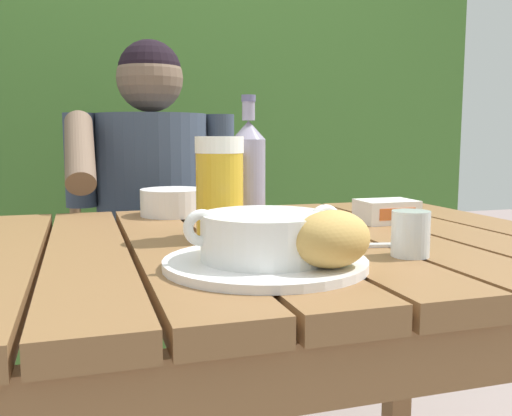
{
  "coord_description": "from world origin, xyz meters",
  "views": [
    {
      "loc": [
        -0.28,
        -0.96,
        0.95
      ],
      "look_at": [
        -0.02,
        -0.12,
        0.84
      ],
      "focal_mm": 39.89,
      "sensor_mm": 36.0,
      "label": 1
    }
  ],
  "objects_px": {
    "chair_near_diner": "(149,277)",
    "beer_bottle": "(249,176)",
    "bread_roll": "(332,239)",
    "water_glass_small": "(411,234)",
    "beer_glass": "(219,188)",
    "soup_bowl": "(265,235)",
    "diner_bowl": "(173,202)",
    "serving_plate": "(265,263)",
    "person_eating": "(154,216)",
    "table_knife": "(335,245)",
    "butter_tub": "(386,211)"
  },
  "relations": [
    {
      "from": "chair_near_diner",
      "to": "beer_bottle",
      "type": "xyz_separation_m",
      "value": [
        0.09,
        -0.84,
        0.39
      ]
    },
    {
      "from": "person_eating",
      "to": "bread_roll",
      "type": "distance_m",
      "value": 0.98
    },
    {
      "from": "serving_plate",
      "to": "beer_glass",
      "type": "relative_size",
      "value": 1.58
    },
    {
      "from": "chair_near_diner",
      "to": "beer_glass",
      "type": "bearing_deg",
      "value": -88.05
    },
    {
      "from": "bread_roll",
      "to": "butter_tub",
      "type": "height_order",
      "value": "bread_roll"
    },
    {
      "from": "diner_bowl",
      "to": "bread_roll",
      "type": "bearing_deg",
      "value": -80.45
    },
    {
      "from": "beer_bottle",
      "to": "diner_bowl",
      "type": "distance_m",
      "value": 0.32
    },
    {
      "from": "beer_glass",
      "to": "serving_plate",
      "type": "bearing_deg",
      "value": -87.24
    },
    {
      "from": "beer_glass",
      "to": "diner_bowl",
      "type": "height_order",
      "value": "beer_glass"
    },
    {
      "from": "chair_near_diner",
      "to": "butter_tub",
      "type": "height_order",
      "value": "chair_near_diner"
    },
    {
      "from": "beer_glass",
      "to": "soup_bowl",
      "type": "bearing_deg",
      "value": -87.24
    },
    {
      "from": "soup_bowl",
      "to": "bread_roll",
      "type": "relative_size",
      "value": 1.72
    },
    {
      "from": "diner_bowl",
      "to": "beer_bottle",
      "type": "bearing_deg",
      "value": -72.26
    },
    {
      "from": "person_eating",
      "to": "serving_plate",
      "type": "relative_size",
      "value": 4.27
    },
    {
      "from": "bread_roll",
      "to": "beer_glass",
      "type": "relative_size",
      "value": 0.74
    },
    {
      "from": "table_knife",
      "to": "soup_bowl",
      "type": "bearing_deg",
      "value": -147.53
    },
    {
      "from": "soup_bowl",
      "to": "beer_bottle",
      "type": "relative_size",
      "value": 0.9
    },
    {
      "from": "soup_bowl",
      "to": "water_glass_small",
      "type": "bearing_deg",
      "value": 0.71
    },
    {
      "from": "water_glass_small",
      "to": "serving_plate",
      "type": "bearing_deg",
      "value": -179.29
    },
    {
      "from": "soup_bowl",
      "to": "water_glass_small",
      "type": "height_order",
      "value": "soup_bowl"
    },
    {
      "from": "serving_plate",
      "to": "soup_bowl",
      "type": "xyz_separation_m",
      "value": [
        0.0,
        -0.0,
        0.04
      ]
    },
    {
      "from": "serving_plate",
      "to": "water_glass_small",
      "type": "relative_size",
      "value": 4.1
    },
    {
      "from": "water_glass_small",
      "to": "chair_near_diner",
      "type": "bearing_deg",
      "value": 104.0
    },
    {
      "from": "person_eating",
      "to": "diner_bowl",
      "type": "distance_m",
      "value": 0.35
    },
    {
      "from": "diner_bowl",
      "to": "serving_plate",
      "type": "bearing_deg",
      "value": -85.82
    },
    {
      "from": "bread_roll",
      "to": "diner_bowl",
      "type": "height_order",
      "value": "bread_roll"
    },
    {
      "from": "chair_near_diner",
      "to": "serving_plate",
      "type": "distance_m",
      "value": 1.13
    },
    {
      "from": "table_knife",
      "to": "diner_bowl",
      "type": "distance_m",
      "value": 0.5
    },
    {
      "from": "beer_bottle",
      "to": "beer_glass",
      "type": "bearing_deg",
      "value": -149.99
    },
    {
      "from": "chair_near_diner",
      "to": "beer_glass",
      "type": "distance_m",
      "value": 0.95
    },
    {
      "from": "person_eating",
      "to": "table_knife",
      "type": "height_order",
      "value": "person_eating"
    },
    {
      "from": "serving_plate",
      "to": "diner_bowl",
      "type": "bearing_deg",
      "value": 94.18
    },
    {
      "from": "person_eating",
      "to": "beer_glass",
      "type": "height_order",
      "value": "person_eating"
    },
    {
      "from": "chair_near_diner",
      "to": "table_knife",
      "type": "bearing_deg",
      "value": -79.11
    },
    {
      "from": "table_knife",
      "to": "butter_tub",
      "type": "bearing_deg",
      "value": 44.47
    },
    {
      "from": "beer_glass",
      "to": "table_knife",
      "type": "height_order",
      "value": "beer_glass"
    },
    {
      "from": "soup_bowl",
      "to": "table_knife",
      "type": "height_order",
      "value": "soup_bowl"
    },
    {
      "from": "chair_near_diner",
      "to": "person_eating",
      "type": "height_order",
      "value": "person_eating"
    },
    {
      "from": "bread_roll",
      "to": "water_glass_small",
      "type": "xyz_separation_m",
      "value": [
        0.17,
        0.08,
        -0.01
      ]
    },
    {
      "from": "beer_glass",
      "to": "water_glass_small",
      "type": "bearing_deg",
      "value": -42.24
    },
    {
      "from": "soup_bowl",
      "to": "beer_glass",
      "type": "height_order",
      "value": "beer_glass"
    },
    {
      "from": "water_glass_small",
      "to": "table_knife",
      "type": "height_order",
      "value": "water_glass_small"
    },
    {
      "from": "beer_bottle",
      "to": "butter_tub",
      "type": "relative_size",
      "value": 2.18
    },
    {
      "from": "serving_plate",
      "to": "soup_bowl",
      "type": "relative_size",
      "value": 1.24
    },
    {
      "from": "person_eating",
      "to": "diner_bowl",
      "type": "relative_size",
      "value": 8.18
    },
    {
      "from": "table_knife",
      "to": "beer_glass",
      "type": "bearing_deg",
      "value": 142.04
    },
    {
      "from": "butter_tub",
      "to": "beer_bottle",
      "type": "bearing_deg",
      "value": -171.01
    },
    {
      "from": "butter_tub",
      "to": "beer_glass",
      "type": "bearing_deg",
      "value": -167.11
    },
    {
      "from": "chair_near_diner",
      "to": "water_glass_small",
      "type": "relative_size",
      "value": 14.43
    },
    {
      "from": "chair_near_diner",
      "to": "beer_bottle",
      "type": "relative_size",
      "value": 3.95
    }
  ]
}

